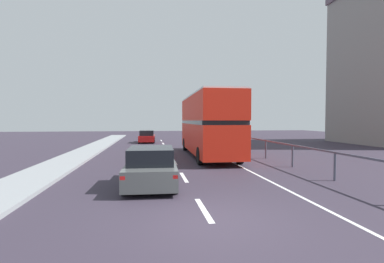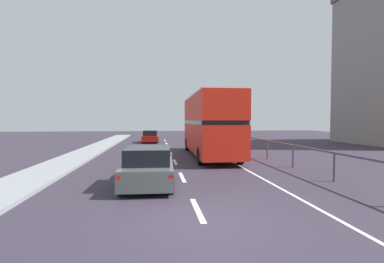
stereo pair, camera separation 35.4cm
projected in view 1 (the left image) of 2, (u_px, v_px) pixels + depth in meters
The scene contains 6 objects.
ground_plane at pixel (210, 222), 7.15m from camera, with size 73.96×120.00×0.10m, color #312A37.
lane_paint_markings at pixel (214, 165), 15.85m from camera, with size 3.54×46.00×0.01m.
bridge_side_railing at pixel (278, 146), 16.91m from camera, with size 0.10×42.00×1.21m.
double_decker_bus_red at pixel (208, 124), 19.77m from camera, with size 2.74×10.69×4.24m.
hatchback_car_near at pixel (151, 167), 10.86m from camera, with size 2.01×4.15×1.48m.
sedan_car_ahead at pixel (147, 137), 31.92m from camera, with size 1.86×4.16×1.38m.
Camera 1 is at (-1.50, -6.90, 2.50)m, focal length 26.63 mm.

